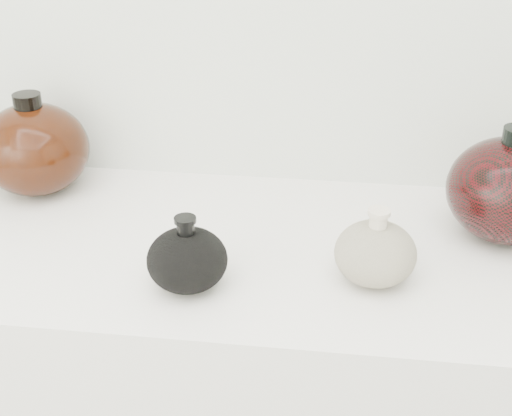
# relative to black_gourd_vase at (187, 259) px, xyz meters

# --- Properties ---
(room) EXTENTS (3.04, 2.42, 2.64)m
(room) POSITION_rel_black_gourd_vase_xyz_m (0.04, -0.55, 0.35)
(room) COLOR slate
(room) RESTS_ON ground
(black_gourd_vase) EXTENTS (0.12, 0.12, 0.11)m
(black_gourd_vase) POSITION_rel_black_gourd_vase_xyz_m (0.00, 0.00, 0.00)
(black_gourd_vase) COLOR black
(black_gourd_vase) RESTS_ON display_counter
(cream_gourd_vase) EXTENTS (0.14, 0.14, 0.12)m
(cream_gourd_vase) POSITION_rel_black_gourd_vase_xyz_m (0.27, 0.05, 0.00)
(cream_gourd_vase) COLOR beige
(cream_gourd_vase) RESTS_ON display_counter
(left_round_pot) EXTENTS (0.20, 0.20, 0.18)m
(left_round_pot) POSITION_rel_black_gourd_vase_xyz_m (-0.34, 0.27, 0.04)
(left_round_pot) COLOR black
(left_round_pot) RESTS_ON display_counter
(right_round_pot) EXTENTS (0.20, 0.20, 0.19)m
(right_round_pot) POSITION_rel_black_gourd_vase_xyz_m (0.48, 0.21, 0.04)
(right_round_pot) COLOR black
(right_round_pot) RESTS_ON display_counter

